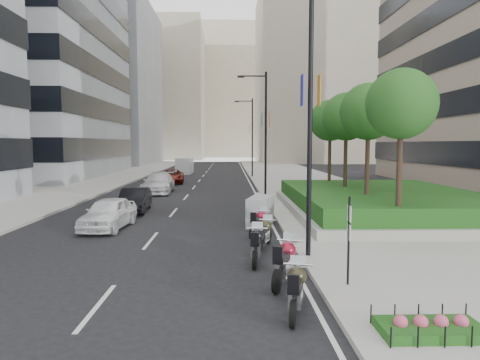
{
  "coord_description": "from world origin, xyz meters",
  "views": [
    {
      "loc": [
        1.66,
        -12.98,
        3.87
      ],
      "look_at": [
        2.22,
        9.06,
        2.0
      ],
      "focal_mm": 32.0,
      "sensor_mm": 36.0,
      "label": 1
    }
  ],
  "objects_px": {
    "lamp_post_2": "(251,133)",
    "motorcycle_1": "(285,262)",
    "motorcycle_4": "(259,223)",
    "delivery_van": "(185,166)",
    "motorcycle_5": "(261,212)",
    "car_d": "(172,176)",
    "motorcycle_2": "(256,245)",
    "motorcycle_6": "(258,207)",
    "parking_sign": "(349,236)",
    "lamp_post_0": "(305,107)",
    "motorcycle_3": "(265,233)",
    "lamp_post_1": "(264,127)",
    "car_b": "(135,200)",
    "motorcycle_0": "(296,290)",
    "car_a": "(109,213)",
    "car_c": "(159,183)"
  },
  "relations": [
    {
      "from": "motorcycle_4",
      "to": "delivery_van",
      "type": "distance_m",
      "value": 38.65
    },
    {
      "from": "lamp_post_0",
      "to": "car_d",
      "type": "bearing_deg",
      "value": 106.16
    },
    {
      "from": "motorcycle_3",
      "to": "motorcycle_0",
      "type": "bearing_deg",
      "value": -159.63
    },
    {
      "from": "car_a",
      "to": "lamp_post_1",
      "type": "bearing_deg",
      "value": 59.82
    },
    {
      "from": "motorcycle_0",
      "to": "motorcycle_3",
      "type": "bearing_deg",
      "value": 15.63
    },
    {
      "from": "motorcycle_2",
      "to": "motorcycle_6",
      "type": "distance_m",
      "value": 8.4
    },
    {
      "from": "parking_sign",
      "to": "motorcycle_6",
      "type": "distance_m",
      "value": 11.25
    },
    {
      "from": "motorcycle_2",
      "to": "delivery_van",
      "type": "relative_size",
      "value": 0.43
    },
    {
      "from": "motorcycle_3",
      "to": "car_a",
      "type": "relative_size",
      "value": 0.46
    },
    {
      "from": "parking_sign",
      "to": "car_d",
      "type": "distance_m",
      "value": 32.33
    },
    {
      "from": "motorcycle_5",
      "to": "car_d",
      "type": "xyz_separation_m",
      "value": [
        -7.12,
        22.26,
        -0.02
      ]
    },
    {
      "from": "lamp_post_1",
      "to": "motorcycle_4",
      "type": "bearing_deg",
      "value": -95.26
    },
    {
      "from": "parking_sign",
      "to": "car_a",
      "type": "bearing_deg",
      "value": 135.67
    },
    {
      "from": "motorcycle_5",
      "to": "motorcycle_6",
      "type": "xyz_separation_m",
      "value": [
        0.01,
        2.26,
        -0.12
      ]
    },
    {
      "from": "motorcycle_2",
      "to": "car_a",
      "type": "height_order",
      "value": "car_a"
    },
    {
      "from": "lamp_post_2",
      "to": "delivery_van",
      "type": "relative_size",
      "value": 1.84
    },
    {
      "from": "car_a",
      "to": "motorcycle_6",
      "type": "bearing_deg",
      "value": 25.22
    },
    {
      "from": "motorcycle_2",
      "to": "delivery_van",
      "type": "xyz_separation_m",
      "value": [
        -6.71,
        41.99,
        0.39
      ]
    },
    {
      "from": "parking_sign",
      "to": "motorcycle_3",
      "type": "bearing_deg",
      "value": 111.08
    },
    {
      "from": "lamp_post_0",
      "to": "lamp_post_1",
      "type": "xyz_separation_m",
      "value": [
        0.0,
        17.0,
        0.0
      ]
    },
    {
      "from": "motorcycle_4",
      "to": "motorcycle_6",
      "type": "xyz_separation_m",
      "value": [
        0.21,
        4.38,
        0.03
      ]
    },
    {
      "from": "motorcycle_3",
      "to": "motorcycle_6",
      "type": "bearing_deg",
      "value": 17.09
    },
    {
      "from": "motorcycle_1",
      "to": "motorcycle_2",
      "type": "xyz_separation_m",
      "value": [
        -0.67,
        2.13,
        -0.03
      ]
    },
    {
      "from": "lamp_post_1",
      "to": "car_b",
      "type": "distance_m",
      "value": 11.24
    },
    {
      "from": "motorcycle_2",
      "to": "motorcycle_4",
      "type": "xyz_separation_m",
      "value": [
        0.38,
        4.0,
        -0.02
      ]
    },
    {
      "from": "motorcycle_5",
      "to": "car_a",
      "type": "xyz_separation_m",
      "value": [
        -6.98,
        -0.38,
        0.02
      ]
    },
    {
      "from": "lamp_post_2",
      "to": "motorcycle_1",
      "type": "bearing_deg",
      "value": -91.44
    },
    {
      "from": "motorcycle_1",
      "to": "motorcycle_4",
      "type": "relative_size",
      "value": 1.12
    },
    {
      "from": "car_a",
      "to": "car_d",
      "type": "relative_size",
      "value": 0.86
    },
    {
      "from": "lamp_post_2",
      "to": "motorcycle_1",
      "type": "distance_m",
      "value": 37.69
    },
    {
      "from": "motorcycle_6",
      "to": "delivery_van",
      "type": "xyz_separation_m",
      "value": [
        -7.3,
        33.61,
        0.37
      ]
    },
    {
      "from": "parking_sign",
      "to": "motorcycle_5",
      "type": "distance_m",
      "value": 9.03
    },
    {
      "from": "lamp_post_2",
      "to": "motorcycle_2",
      "type": "bearing_deg",
      "value": -92.61
    },
    {
      "from": "motorcycle_3",
      "to": "motorcycle_4",
      "type": "height_order",
      "value": "motorcycle_4"
    },
    {
      "from": "motorcycle_4",
      "to": "car_d",
      "type": "bearing_deg",
      "value": 40.08
    },
    {
      "from": "motorcycle_6",
      "to": "delivery_van",
      "type": "distance_m",
      "value": 34.4
    },
    {
      "from": "lamp_post_2",
      "to": "motorcycle_4",
      "type": "relative_size",
      "value": 4.71
    },
    {
      "from": "motorcycle_1",
      "to": "motorcycle_4",
      "type": "distance_m",
      "value": 6.13
    },
    {
      "from": "motorcycle_6",
      "to": "delivery_van",
      "type": "relative_size",
      "value": 0.44
    },
    {
      "from": "lamp_post_1",
      "to": "parking_sign",
      "type": "xyz_separation_m",
      "value": [
        0.66,
        -20.0,
        -3.61
      ]
    },
    {
      "from": "motorcycle_0",
      "to": "motorcycle_4",
      "type": "bearing_deg",
      "value": 15.58
    },
    {
      "from": "parking_sign",
      "to": "delivery_van",
      "type": "xyz_separation_m",
      "value": [
        -8.97,
        44.71,
        -0.5
      ]
    },
    {
      "from": "car_b",
      "to": "car_d",
      "type": "relative_size",
      "value": 0.85
    },
    {
      "from": "parking_sign",
      "to": "car_d",
      "type": "height_order",
      "value": "parking_sign"
    },
    {
      "from": "motorcycle_4",
      "to": "car_c",
      "type": "xyz_separation_m",
      "value": [
        -6.85,
        16.01,
        0.24
      ]
    },
    {
      "from": "lamp_post_0",
      "to": "motorcycle_4",
      "type": "relative_size",
      "value": 4.71
    },
    {
      "from": "motorcycle_4",
      "to": "motorcycle_6",
      "type": "distance_m",
      "value": 4.39
    },
    {
      "from": "parking_sign",
      "to": "motorcycle_0",
      "type": "height_order",
      "value": "parking_sign"
    },
    {
      "from": "motorcycle_5",
      "to": "car_b",
      "type": "distance_m",
      "value": 8.17
    },
    {
      "from": "parking_sign",
      "to": "motorcycle_0",
      "type": "xyz_separation_m",
      "value": [
        -1.62,
        -1.52,
        -0.91
      ]
    }
  ]
}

